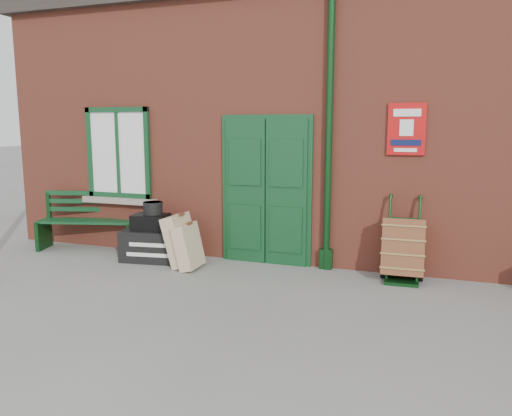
% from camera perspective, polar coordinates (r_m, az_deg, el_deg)
% --- Properties ---
extents(ground, '(80.00, 80.00, 0.00)m').
position_cam_1_polar(ground, '(6.37, -0.48, -9.83)').
color(ground, gray).
rests_on(ground, ground).
extents(station_building, '(10.30, 4.30, 4.36)m').
position_cam_1_polar(station_building, '(9.37, 6.90, 9.71)').
color(station_building, '#9F4733').
rests_on(station_building, ground).
extents(bench, '(1.72, 0.93, 1.02)m').
position_cam_1_polar(bench, '(9.03, -18.52, -1.21)').
color(bench, '#113E1E').
rests_on(bench, ground).
extents(houdini_trunk, '(1.04, 0.67, 0.49)m').
position_cam_1_polar(houdini_trunk, '(8.00, -11.54, -4.19)').
color(houdini_trunk, black).
rests_on(houdini_trunk, ground).
extents(strongbox, '(0.59, 0.46, 0.24)m').
position_cam_1_polar(strongbox, '(7.95, -11.93, -1.59)').
color(strongbox, black).
rests_on(strongbox, houdini_trunk).
extents(hatbox, '(0.33, 0.33, 0.20)m').
position_cam_1_polar(hatbox, '(7.93, -11.69, -0.01)').
color(hatbox, black).
rests_on(hatbox, strongbox).
extents(suitcase_back, '(0.41, 0.55, 0.80)m').
position_cam_1_polar(suitcase_back, '(7.59, -8.61, -3.65)').
color(suitcase_back, tan).
rests_on(suitcase_back, ground).
extents(suitcase_front, '(0.34, 0.49, 0.69)m').
position_cam_1_polar(suitcase_front, '(7.44, -7.73, -4.35)').
color(suitcase_front, tan).
rests_on(suitcase_front, ground).
extents(porter_trolley, '(0.57, 0.62, 1.14)m').
position_cam_1_polar(porter_trolley, '(7.08, 16.44, -4.52)').
color(porter_trolley, black).
rests_on(porter_trolley, ground).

